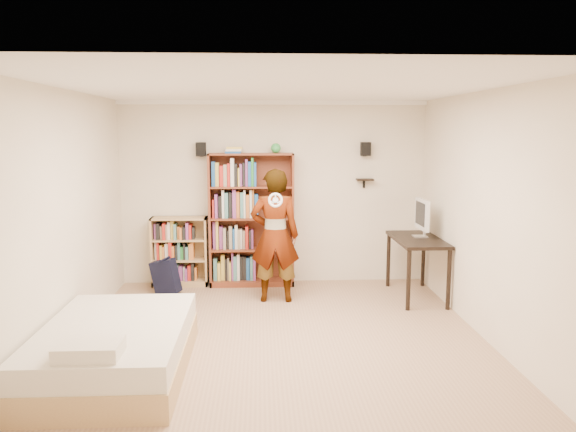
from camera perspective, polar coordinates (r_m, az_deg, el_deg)
The scene contains 14 objects.
ground at distance 6.23m, azimuth -0.83°, elevation -12.66°, with size 4.50×5.00×0.01m, color tan.
room_shell at distance 5.83m, azimuth -0.87°, elevation 3.71°, with size 4.52×5.02×2.71m.
crown_molding at distance 5.82m, azimuth -0.89°, elevation 12.65°, with size 4.50×5.00×0.06m.
speaker_left at distance 8.25m, azimuth -8.83°, elevation 6.71°, with size 0.14×0.12×0.20m, color black.
speaker_right at distance 8.35m, azimuth 7.89°, elevation 6.76°, with size 0.14×0.12×0.20m, color black.
wall_shelf at distance 8.39m, azimuth 7.82°, elevation 3.69°, with size 0.25×0.16×0.03m, color black.
tall_bookshelf at distance 8.22m, azimuth -3.72°, elevation -0.40°, with size 1.23×0.36×1.95m, color brown, non-canonical shape.
low_bookshelf at distance 8.42m, azimuth -10.93°, elevation -3.55°, with size 0.81×0.30×1.01m, color tan, non-canonical shape.
computer_desk at distance 7.89m, azimuth 12.92°, elevation -5.14°, with size 0.61×1.21×0.83m, color black, non-canonical shape.
imac at distance 7.85m, azimuth 13.31°, elevation -0.21°, with size 0.10×0.52×0.52m, color silver, non-canonical shape.
daybed at distance 5.63m, azimuth -17.17°, elevation -12.18°, with size 1.31×2.02×0.60m, color beige, non-canonical shape.
person at distance 7.43m, azimuth -1.34°, elevation -2.01°, with size 0.65×0.43×1.78m, color black.
wii_wheel at distance 7.02m, azimuth -1.29°, elevation 1.62°, with size 0.19×0.19×0.03m, color silver.
navy_bag at distance 8.08m, azimuth -12.32°, elevation -5.99°, with size 0.37×0.24×0.50m, color black, non-canonical shape.
Camera 1 is at (-0.20, -5.80, 2.26)m, focal length 35.00 mm.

